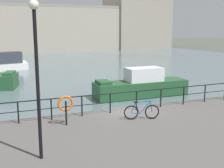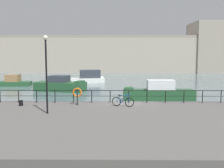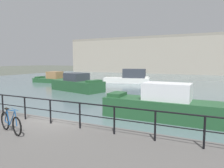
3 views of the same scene
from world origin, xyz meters
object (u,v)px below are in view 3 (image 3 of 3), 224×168
moored_small_launch (130,77)px  harbor_building (219,54)px  moored_cabin_cruiser (163,106)px  parked_bicycle (11,123)px  moored_green_narrowboat (77,84)px  moored_harbor_tender (53,79)px

moored_small_launch → harbor_building: bearing=55.4°
moored_cabin_cruiser → parked_bicycle: (-4.07, -7.77, 0.45)m
harbor_building → moored_cabin_cruiser: harbor_building is taller
moored_green_narrowboat → moored_small_launch: (2.41, 11.46, 0.09)m
moored_small_launch → moored_harbor_tender: bearing=-169.1°
harbor_building → moored_cabin_cruiser: (-3.29, -52.00, -4.70)m
harbor_building → moored_harbor_tender: (-25.03, -37.49, -4.93)m
moored_cabin_cruiser → moored_small_launch: (-9.87, 19.65, 0.05)m
harbor_building → moored_small_launch: (-13.16, -32.35, -4.65)m
moored_green_narrowboat → parked_bicycle: (8.21, -15.95, 0.49)m
parked_bicycle → moored_green_narrowboat: bearing=133.0°
moored_green_narrowboat → moored_small_launch: size_ratio=0.95×
moored_cabin_cruiser → moored_small_launch: moored_small_launch is taller
harbor_building → moored_green_narrowboat: size_ratio=10.01×
parked_bicycle → moored_cabin_cruiser: bearing=78.1°
harbor_building → moored_green_narrowboat: (-15.56, -43.81, -4.74)m
moored_small_launch → moored_harbor_tender: (-11.87, -5.14, -0.28)m
parked_bicycle → harbor_building: bearing=98.8°
moored_small_launch → parked_bicycle: bearing=-90.5°
harbor_building → moored_green_narrowboat: 46.74m
moored_green_narrowboat → moored_small_launch: 11.71m
moored_small_launch → parked_bicycle: (5.80, -27.41, 0.40)m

